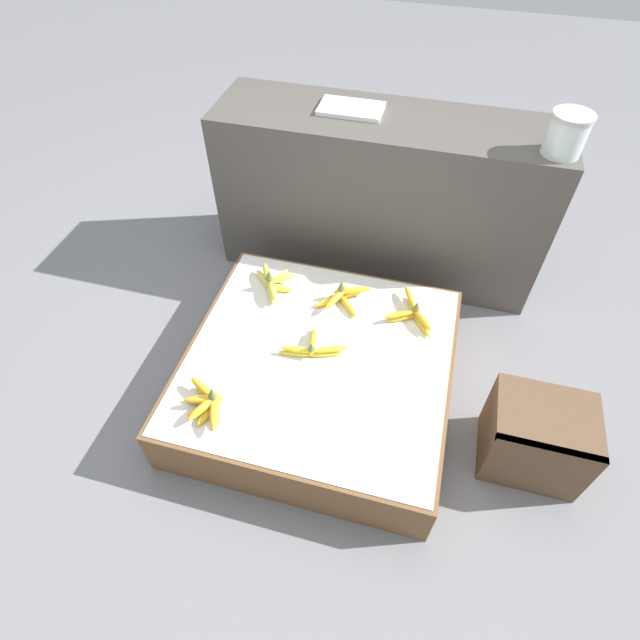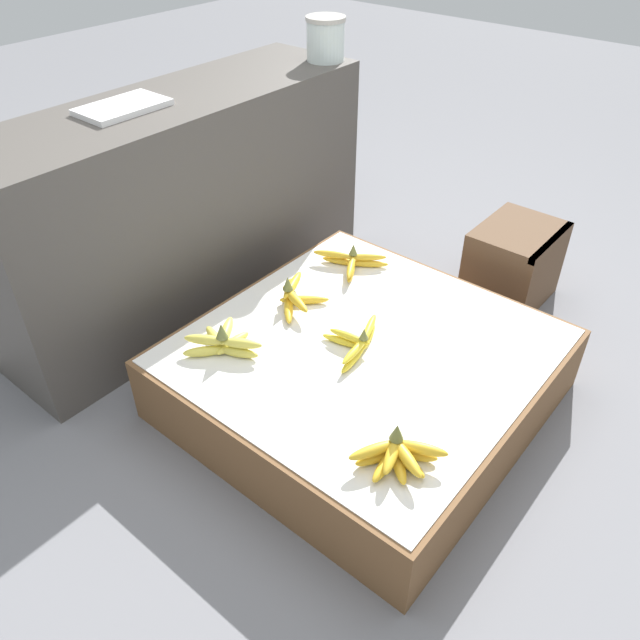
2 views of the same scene
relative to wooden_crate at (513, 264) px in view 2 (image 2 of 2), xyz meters
name	(u,v)px [view 2 (image 2 of 2)]	position (x,y,z in m)	size (l,w,h in m)	color
ground_plane	(362,400)	(-0.81, 0.09, -0.15)	(10.00, 10.00, 0.00)	slate
display_platform	(364,373)	(-0.81, 0.09, -0.04)	(0.99, 0.98, 0.22)	brown
back_vendor_table	(185,205)	(-0.74, 0.95, 0.23)	(1.46, 0.42, 0.75)	#4C4742
wooden_crate	(513,264)	(0.00, 0.00, 0.00)	(0.33, 0.26, 0.30)	brown
banana_bunch_front_left	(397,455)	(-1.12, -0.22, 0.10)	(0.18, 0.19, 0.10)	gold
banana_bunch_middle_midleft	(357,342)	(-0.84, 0.11, 0.10)	(0.26, 0.16, 0.08)	yellow
banana_bunch_back_left	(223,342)	(-1.09, 0.40, 0.11)	(0.20, 0.23, 0.11)	#DBCC4C
banana_bunch_back_midleft	(293,296)	(-0.78, 0.40, 0.10)	(0.22, 0.20, 0.10)	gold
banana_bunch_back_midright	(352,261)	(-0.50, 0.38, 0.10)	(0.20, 0.24, 0.09)	gold
glass_jar	(326,39)	(-0.09, 0.84, 0.68)	(0.15, 0.15, 0.15)	silver
foam_tray_white	(123,107)	(-0.90, 0.97, 0.61)	(0.26, 0.16, 0.02)	white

